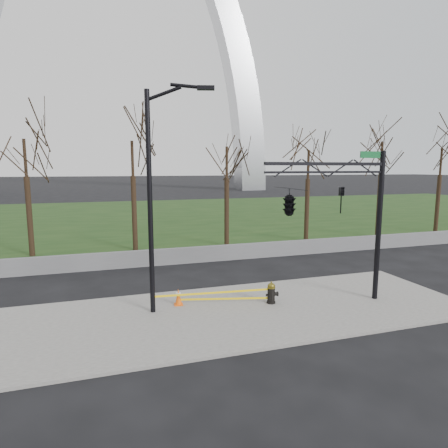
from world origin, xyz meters
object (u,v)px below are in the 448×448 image
object	(u,v)px
fire_hydrant	(271,293)
street_light	(156,187)
traffic_signal_mast	(308,201)
traffic_cone	(178,297)

from	to	relation	value
fire_hydrant	street_light	distance (m)	6.04
street_light	traffic_signal_mast	size ratio (longest dim) A/B	1.37
street_light	traffic_signal_mast	bearing A→B (deg)	2.20
street_light	fire_hydrant	bearing A→B (deg)	9.89
fire_hydrant	traffic_cone	size ratio (longest dim) A/B	1.37
traffic_cone	street_light	size ratio (longest dim) A/B	0.08
traffic_cone	traffic_signal_mast	bearing A→B (deg)	-21.05
fire_hydrant	traffic_signal_mast	xyz separation A→B (m)	(1.00, -0.84, 3.65)
traffic_cone	street_light	distance (m)	4.38
fire_hydrant	street_light	size ratio (longest dim) A/B	0.11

